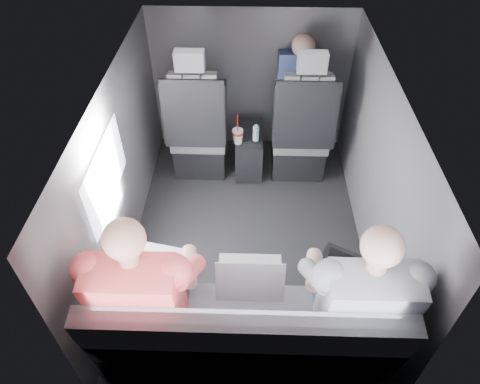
{
  "coord_description": "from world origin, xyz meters",
  "views": [
    {
      "loc": [
        0.01,
        -2.27,
        2.63
      ],
      "look_at": [
        -0.06,
        -0.05,
        0.54
      ],
      "focal_mm": 32.0,
      "sensor_mm": 36.0,
      "label": 1
    }
  ],
  "objects_px": {
    "soda_cup": "(238,136)",
    "front_seat_right": "(300,136)",
    "passenger_front_right": "(299,86)",
    "laptop_white": "(155,264)",
    "front_seat_left": "(199,134)",
    "laptop_silver": "(250,276)",
    "passenger_rear_left": "(147,290)",
    "center_console": "(249,150)",
    "rear_bench": "(245,341)",
    "passenger_rear_right": "(355,296)",
    "water_bottle": "(256,134)",
    "laptop_black": "(348,267)"
  },
  "relations": [
    {
      "from": "laptop_black",
      "to": "passenger_rear_right",
      "type": "relative_size",
      "value": 0.3
    },
    {
      "from": "water_bottle",
      "to": "soda_cup",
      "type": "bearing_deg",
      "value": -168.02
    },
    {
      "from": "front_seat_right",
      "to": "front_seat_left",
      "type": "bearing_deg",
      "value": 180.0
    },
    {
      "from": "soda_cup",
      "to": "laptop_black",
      "type": "height_order",
      "value": "laptop_black"
    },
    {
      "from": "front_seat_right",
      "to": "passenger_rear_right",
      "type": "relative_size",
      "value": 0.98
    },
    {
      "from": "front_seat_right",
      "to": "passenger_front_right",
      "type": "distance_m",
      "value": 0.43
    },
    {
      "from": "rear_bench",
      "to": "laptop_silver",
      "type": "distance_m",
      "value": 0.4
    },
    {
      "from": "soda_cup",
      "to": "laptop_white",
      "type": "height_order",
      "value": "laptop_white"
    },
    {
      "from": "rear_bench",
      "to": "soda_cup",
      "type": "xyz_separation_m",
      "value": [
        -0.1,
        1.79,
        0.16
      ]
    },
    {
      "from": "laptop_white",
      "to": "front_seat_left",
      "type": "bearing_deg",
      "value": 87.2
    },
    {
      "from": "water_bottle",
      "to": "laptop_white",
      "type": "distance_m",
      "value": 1.65
    },
    {
      "from": "front_seat_left",
      "to": "laptop_black",
      "type": "xyz_separation_m",
      "value": [
        1.04,
        -1.59,
        0.23
      ]
    },
    {
      "from": "soda_cup",
      "to": "laptop_black",
      "type": "xyz_separation_m",
      "value": [
        0.69,
        -1.48,
        0.16
      ]
    },
    {
      "from": "front_seat_right",
      "to": "passenger_front_right",
      "type": "relative_size",
      "value": 1.62
    },
    {
      "from": "front_seat_right",
      "to": "center_console",
      "type": "bearing_deg",
      "value": 174.93
    },
    {
      "from": "soda_cup",
      "to": "water_bottle",
      "type": "distance_m",
      "value": 0.16
    },
    {
      "from": "water_bottle",
      "to": "passenger_rear_right",
      "type": "height_order",
      "value": "passenger_rear_right"
    },
    {
      "from": "front_seat_left",
      "to": "water_bottle",
      "type": "xyz_separation_m",
      "value": [
        0.51,
        -0.08,
        0.07
      ]
    },
    {
      "from": "soda_cup",
      "to": "center_console",
      "type": "bearing_deg",
      "value": 56.57
    },
    {
      "from": "laptop_silver",
      "to": "laptop_black",
      "type": "height_order",
      "value": "laptop_silver"
    },
    {
      "from": "center_console",
      "to": "passenger_rear_right",
      "type": "relative_size",
      "value": 0.37
    },
    {
      "from": "front_seat_right",
      "to": "laptop_black",
      "type": "xyz_separation_m",
      "value": [
        0.14,
        -1.59,
        0.23
      ]
    },
    {
      "from": "laptop_silver",
      "to": "soda_cup",
      "type": "bearing_deg",
      "value": 94.47
    },
    {
      "from": "soda_cup",
      "to": "front_seat_right",
      "type": "bearing_deg",
      "value": 11.47
    },
    {
      "from": "laptop_silver",
      "to": "passenger_rear_left",
      "type": "distance_m",
      "value": 0.57
    },
    {
      "from": "center_console",
      "to": "rear_bench",
      "type": "bearing_deg",
      "value": -90.0
    },
    {
      "from": "passenger_rear_left",
      "to": "soda_cup",
      "type": "bearing_deg",
      "value": 75.62
    },
    {
      "from": "passenger_rear_right",
      "to": "passenger_front_right",
      "type": "distance_m",
      "value": 2.07
    },
    {
      "from": "front_seat_left",
      "to": "center_console",
      "type": "xyz_separation_m",
      "value": [
        0.45,
        0.04,
        -0.2
      ]
    },
    {
      "from": "water_bottle",
      "to": "passenger_rear_right",
      "type": "bearing_deg",
      "value": -72.81
    },
    {
      "from": "center_console",
      "to": "water_bottle",
      "type": "relative_size",
      "value": 2.96
    },
    {
      "from": "front_seat_left",
      "to": "laptop_black",
      "type": "height_order",
      "value": "front_seat_left"
    },
    {
      "from": "front_seat_right",
      "to": "water_bottle",
      "type": "bearing_deg",
      "value": -168.73
    },
    {
      "from": "center_console",
      "to": "passenger_front_right",
      "type": "height_order",
      "value": "passenger_front_right"
    },
    {
      "from": "rear_bench",
      "to": "laptop_black",
      "type": "height_order",
      "value": "rear_bench"
    },
    {
      "from": "passenger_rear_right",
      "to": "laptop_black",
      "type": "bearing_deg",
      "value": 91.14
    },
    {
      "from": "rear_bench",
      "to": "passenger_rear_right",
      "type": "bearing_deg",
      "value": 9.06
    },
    {
      "from": "laptop_silver",
      "to": "passenger_rear_left",
      "type": "bearing_deg",
      "value": -167.03
    },
    {
      "from": "laptop_white",
      "to": "passenger_rear_left",
      "type": "height_order",
      "value": "passenger_rear_left"
    },
    {
      "from": "center_console",
      "to": "laptop_black",
      "type": "height_order",
      "value": "laptop_black"
    },
    {
      "from": "water_bottle",
      "to": "passenger_rear_left",
      "type": "distance_m",
      "value": 1.84
    },
    {
      "from": "rear_bench",
      "to": "center_console",
      "type": "bearing_deg",
      "value": 90.0
    },
    {
      "from": "center_console",
      "to": "passenger_rear_left",
      "type": "height_order",
      "value": "passenger_rear_left"
    },
    {
      "from": "center_console",
      "to": "laptop_black",
      "type": "distance_m",
      "value": 1.79
    },
    {
      "from": "front_seat_left",
      "to": "passenger_front_right",
      "type": "relative_size",
      "value": 1.62
    },
    {
      "from": "front_seat_right",
      "to": "center_console",
      "type": "xyz_separation_m",
      "value": [
        -0.45,
        0.04,
        -0.2
      ]
    },
    {
      "from": "front_seat_right",
      "to": "laptop_silver",
      "type": "distance_m",
      "value": 1.75
    },
    {
      "from": "soda_cup",
      "to": "passenger_rear_right",
      "type": "xyz_separation_m",
      "value": [
        0.69,
        -1.7,
        0.18
      ]
    },
    {
      "from": "passenger_rear_right",
      "to": "center_console",
      "type": "bearing_deg",
      "value": 107.73
    },
    {
      "from": "front_seat_left",
      "to": "water_bottle",
      "type": "distance_m",
      "value": 0.52
    }
  ]
}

